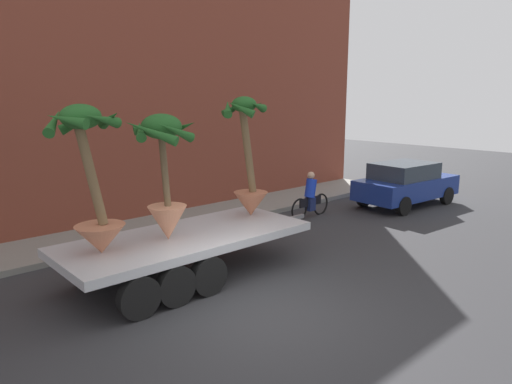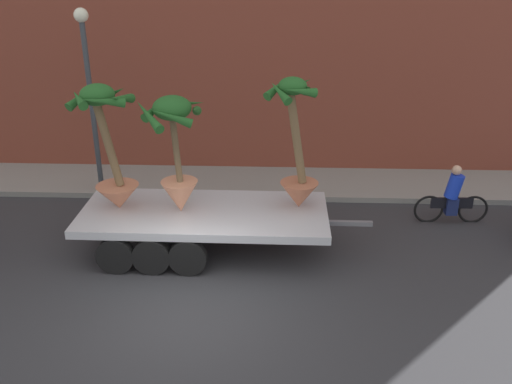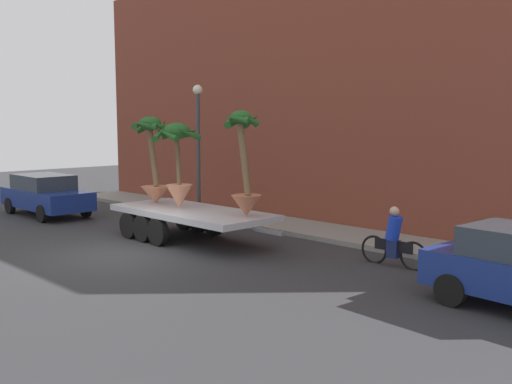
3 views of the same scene
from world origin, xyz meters
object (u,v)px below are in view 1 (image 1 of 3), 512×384
potted_palm_rear (93,185)px  potted_palm_front (164,174)px  cyclist (310,197)px  parked_car (406,183)px  potted_palm_middle (248,166)px  flatbed_trailer (177,246)px

potted_palm_rear → potted_palm_front: potted_palm_rear is taller
cyclist → parked_car: 4.00m
potted_palm_middle → potted_palm_front: size_ratio=1.13×
cyclist → potted_palm_middle: bearing=-160.9°
flatbed_trailer → potted_palm_middle: (2.27, 0.28, 1.49)m
potted_palm_middle → potted_palm_front: 2.58m
cyclist → potted_palm_rear: bearing=-168.6°
potted_palm_front → cyclist: 6.91m
flatbed_trailer → cyclist: 6.42m
cyclist → flatbed_trailer: bearing=-165.2°
parked_car → potted_palm_front: bearing=-177.3°
potted_palm_front → flatbed_trailer: bearing=14.0°
potted_palm_middle → parked_car: size_ratio=0.69×
flatbed_trailer → cyclist: bearing=14.8°
flatbed_trailer → potted_palm_rear: 2.32m
potted_palm_rear → parked_car: bearing=1.8°
potted_palm_rear → potted_palm_front: bearing=-4.4°
potted_palm_middle → cyclist: potted_palm_middle is taller
potted_palm_front → parked_car: potted_palm_front is taller
potted_palm_middle → cyclist: 4.45m
potted_palm_front → parked_car: bearing=2.7°
flatbed_trailer → cyclist: (6.20, 1.64, -0.09)m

